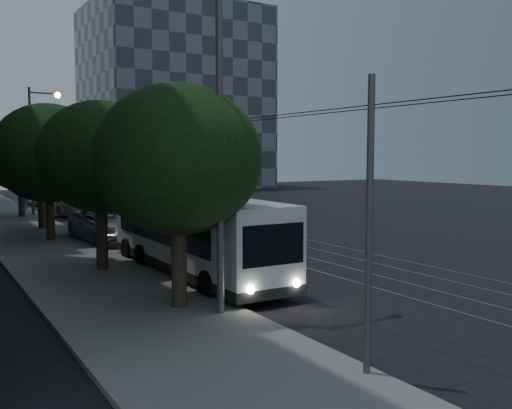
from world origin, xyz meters
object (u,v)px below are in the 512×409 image
object	(u,v)px
car_white_b	(83,207)
car_white_d	(39,196)
car_white_a	(103,219)
streetlamp_far	(37,139)
pickup_silver	(112,225)
car_white_c	(63,202)
streetlamp_near	(233,81)
trolleybus	(191,233)

from	to	relation	value
car_white_b	car_white_d	distance (m)	12.53
car_white_a	streetlamp_far	xyz separation A→B (m)	(-1.46, 11.47, 4.86)
car_white_a	car_white_b	size ratio (longest dim) A/B	0.85
pickup_silver	car_white_b	bearing A→B (deg)	80.88
car_white_c	streetlamp_far	world-z (taller)	streetlamp_far
streetlamp_near	streetlamp_far	bearing A→B (deg)	89.56
trolleybus	car_white_c	distance (m)	27.91
car_white_b	streetlamp_far	bearing A→B (deg)	113.21
trolleybus	pickup_silver	size ratio (longest dim) A/B	1.74
streetlamp_far	car_white_c	bearing A→B (deg)	54.15
car_white_b	car_white_c	xyz separation A→B (m)	(0.00, 6.37, -0.11)
trolleybus	streetlamp_far	bearing A→B (deg)	92.79
car_white_a	streetlamp_near	size ratio (longest dim) A/B	0.42
car_white_a	car_white_b	bearing A→B (deg)	66.45
streetlamp_near	car_white_a	bearing A→B (deg)	84.82
car_white_b	trolleybus	bearing A→B (deg)	-109.83
car_white_d	streetlamp_near	distance (m)	40.11
car_white_c	streetlamp_near	world-z (taller)	streetlamp_near
trolleybus	car_white_c	bearing A→B (deg)	87.47
car_white_b	car_white_d	world-z (taller)	car_white_d
pickup_silver	streetlamp_far	size ratio (longest dim) A/B	0.71
trolleybus	car_white_b	xyz separation A→B (m)	(1.40, 21.49, -0.80)
trolleybus	streetlamp_far	distance (m)	24.83
trolleybus	car_white_a	bearing A→B (deg)	88.52
car_white_b	car_white_d	size ratio (longest dim) A/B	1.15
pickup_silver	streetlamp_near	bearing A→B (deg)	-95.81
streetlamp_near	car_white_b	bearing A→B (deg)	84.37
car_white_c	car_white_d	bearing A→B (deg)	103.49
car_white_c	streetlamp_near	xyz separation A→B (m)	(-2.68, -33.51, 5.77)
streetlamp_near	streetlamp_far	world-z (taller)	streetlamp_near
car_white_a	trolleybus	bearing A→B (deg)	-108.77
car_white_a	streetlamp_near	world-z (taller)	streetlamp_near
trolleybus	car_white_c	world-z (taller)	trolleybus
car_white_d	pickup_silver	bearing A→B (deg)	-98.65
car_white_b	car_white_c	distance (m)	6.37
car_white_a	streetlamp_far	world-z (taller)	streetlamp_far
streetlamp_far	pickup_silver	bearing A→B (deg)	-86.83
car_white_d	streetlamp_near	xyz separation A→B (m)	(-1.97, -39.66, 5.65)
car_white_c	pickup_silver	bearing A→B (deg)	-88.01
car_white_c	streetlamp_far	bearing A→B (deg)	-118.94
streetlamp_near	streetlamp_far	distance (m)	30.14
pickup_silver	streetlamp_far	distance (m)	15.98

